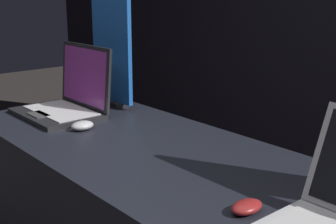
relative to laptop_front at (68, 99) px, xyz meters
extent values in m
cube|color=black|center=(0.00, -0.06, -0.06)|extent=(0.39, 0.28, 0.02)
cube|color=#B7B7B7|center=(0.00, -0.04, -0.05)|extent=(0.34, 0.20, 0.00)
cube|color=#3F3F42|center=(0.00, -0.14, -0.05)|extent=(0.11, 0.06, 0.00)
cube|color=black|center=(0.00, 0.09, 0.09)|extent=(0.39, 0.04, 0.28)
cube|color=#8C338C|center=(0.00, 0.09, 0.09)|extent=(0.35, 0.02, 0.24)
ellipsoid|color=#B2B2B7|center=(0.25, -0.08, -0.05)|extent=(0.07, 0.09, 0.04)
cube|color=black|center=(0.00, 0.24, -0.06)|extent=(0.16, 0.07, 0.02)
cube|color=#1E59B2|center=(0.00, 0.24, 0.20)|extent=(0.29, 0.02, 0.48)
ellipsoid|color=maroon|center=(1.12, -0.12, -0.05)|extent=(0.06, 0.10, 0.03)
camera|label=1|loc=(1.81, -0.96, 0.48)|focal=50.00mm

